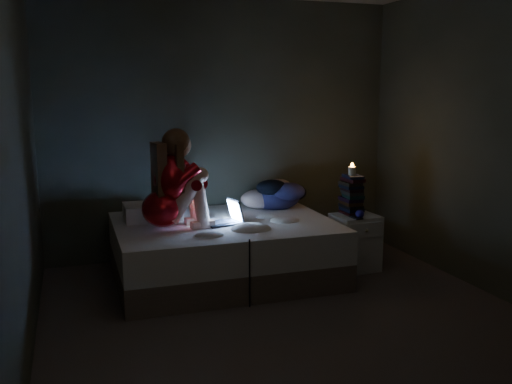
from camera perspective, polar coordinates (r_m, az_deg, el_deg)
name	(u,v)px	position (r m, az deg, el deg)	size (l,w,h in m)	color
floor	(292,322)	(4.28, 3.72, -13.11)	(3.60, 3.80, 0.02)	#4E4745
wall_back	(223,129)	(5.75, -3.38, 6.44)	(3.60, 0.02, 2.60)	#31372D
wall_front	(484,194)	(2.31, 22.27, -0.23)	(3.60, 0.02, 2.60)	#31372D
wall_left	(16,157)	(3.66, -23.30, 3.35)	(0.02, 3.80, 2.60)	#31372D
wall_right	(503,140)	(4.93, 23.87, 4.91)	(0.02, 3.80, 2.60)	#31372D
bed	(224,250)	(5.10, -3.26, -5.91)	(1.92, 1.44, 0.53)	silver
pillow	(152,211)	(5.18, -10.55, -1.96)	(0.50, 0.36, 0.14)	silver
woman	(162,180)	(4.71, -9.62, 1.24)	(0.53, 0.35, 0.86)	maroon
laptop	(222,212)	(4.91, -3.49, -2.04)	(0.32, 0.22, 0.22)	black
clothes_pile	(276,193)	(5.58, 2.03, -0.06)	(0.51, 0.41, 0.31)	navy
nightstand	(355,242)	(5.42, 10.06, -5.07)	(0.40, 0.35, 0.53)	silver
book_stack	(351,195)	(5.38, 9.70, -0.34)	(0.19, 0.25, 0.35)	black
candle	(352,173)	(5.35, 9.77, 1.94)	(0.07, 0.07, 0.08)	beige
phone	(355,217)	(5.23, 10.09, -2.58)	(0.07, 0.14, 0.01)	black
blue_orb	(359,214)	(5.22, 10.45, -2.23)	(0.08, 0.08, 0.08)	navy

